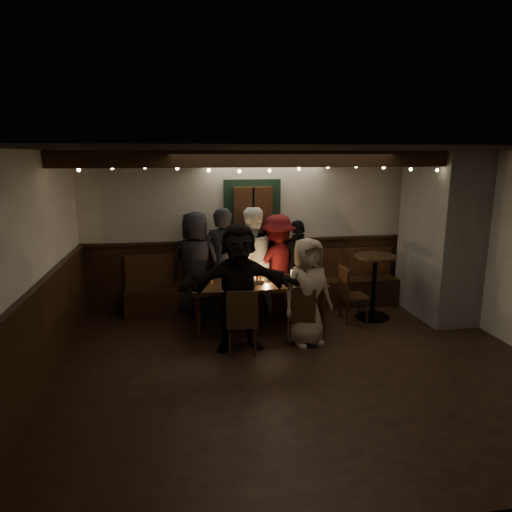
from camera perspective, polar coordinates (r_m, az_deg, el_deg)
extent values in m
cube|color=black|center=(5.79, 5.46, -13.60)|extent=(6.00, 5.00, 0.01)
cube|color=black|center=(5.20, 6.07, 13.16)|extent=(6.00, 5.00, 0.01)
cube|color=beige|center=(7.75, 0.92, 3.31)|extent=(6.00, 0.01, 2.60)
cube|color=beige|center=(5.42, -26.64, -2.07)|extent=(0.01, 5.00, 2.60)
cube|color=black|center=(7.88, 0.94, -2.12)|extent=(6.00, 0.05, 1.10)
cube|color=black|center=(5.63, -25.59, -9.48)|extent=(0.05, 5.00, 1.10)
cube|color=slate|center=(7.76, 21.98, 2.41)|extent=(0.70, 1.40, 2.60)
cube|color=black|center=(7.73, 1.27, -4.91)|extent=(4.60, 0.45, 0.45)
cube|color=#4A2818|center=(7.78, 1.03, -1.17)|extent=(4.60, 0.06, 0.50)
cube|color=black|center=(7.60, -0.47, 5.80)|extent=(0.95, 0.04, 1.00)
cube|color=#4A2818|center=(7.54, -0.40, 5.75)|extent=(0.64, 0.12, 0.76)
cube|color=black|center=(6.17, 3.53, 12.03)|extent=(6.00, 0.16, 0.22)
sphere|color=#FFE599|center=(6.12, -21.29, 10.00)|extent=(0.04, 0.04, 0.04)
sphere|color=#FFE599|center=(6.06, -17.54, 10.47)|extent=(0.04, 0.04, 0.04)
sphere|color=#FFE599|center=(6.01, -13.71, 10.73)|extent=(0.04, 0.04, 0.04)
sphere|color=#FFE599|center=(6.00, -9.82, 10.74)|extent=(0.04, 0.04, 0.04)
sphere|color=#FFE599|center=(6.01, -5.94, 10.61)|extent=(0.04, 0.04, 0.04)
sphere|color=#FFE599|center=(6.05, -2.09, 10.53)|extent=(0.04, 0.04, 0.04)
sphere|color=#FFE599|center=(6.12, 1.69, 10.61)|extent=(0.04, 0.04, 0.04)
sphere|color=#FFE599|center=(6.21, 5.39, 10.81)|extent=(0.04, 0.04, 0.04)
sphere|color=#FFE599|center=(6.32, 8.97, 10.95)|extent=(0.04, 0.04, 0.04)
sphere|color=#FFE599|center=(6.45, 12.40, 10.89)|extent=(0.04, 0.04, 0.04)
sphere|color=#FFE599|center=(6.61, 15.67, 10.61)|extent=(0.04, 0.04, 0.04)
sphere|color=#FFE599|center=(6.79, 18.77, 10.23)|extent=(0.04, 0.04, 0.04)
sphere|color=#FFE599|center=(6.99, 21.70, 9.93)|extent=(0.04, 0.04, 0.04)
sphere|color=#FFE599|center=(7.20, 24.47, 9.81)|extent=(0.04, 0.04, 0.04)
cube|color=black|center=(6.78, 0.28, -3.49)|extent=(1.96, 0.84, 0.06)
cylinder|color=black|center=(6.47, -7.19, -7.64)|extent=(0.07, 0.07, 0.64)
cylinder|color=black|center=(7.12, -7.43, -5.74)|extent=(0.07, 0.07, 0.64)
cylinder|color=black|center=(6.77, 8.40, -6.75)|extent=(0.07, 0.07, 0.64)
cylinder|color=black|center=(7.40, 6.77, -5.02)|extent=(0.07, 0.07, 0.64)
cylinder|color=#BF7226|center=(6.73, -5.71, -2.85)|extent=(0.07, 0.07, 0.13)
cylinder|color=#BF7226|center=(6.47, -2.30, -3.41)|extent=(0.07, 0.07, 0.13)
cylinder|color=silver|center=(6.87, -0.18, -2.46)|extent=(0.07, 0.07, 0.13)
cylinder|color=#BF7226|center=(6.72, 2.99, -2.82)|extent=(0.07, 0.07, 0.13)
cylinder|color=silver|center=(6.99, 4.60, -2.22)|extent=(0.07, 0.07, 0.13)
cylinder|color=#BF7226|center=(6.81, 6.60, -2.67)|extent=(0.07, 0.07, 0.13)
cylinder|color=white|center=(6.44, -3.11, -4.04)|extent=(0.24, 0.24, 0.01)
cube|color=#B2B2B7|center=(6.72, 0.35, -3.18)|extent=(0.15, 0.09, 0.05)
cylinder|color=#990C0C|center=(6.70, 0.11, -2.77)|extent=(0.03, 0.03, 0.15)
cylinder|color=gold|center=(6.71, 0.58, -2.74)|extent=(0.03, 0.03, 0.15)
cylinder|color=silver|center=(6.83, 1.33, -2.80)|extent=(0.05, 0.05, 0.07)
sphere|color=#FFB24C|center=(6.81, 1.33, -2.35)|extent=(0.03, 0.03, 0.03)
cube|color=black|center=(6.00, -1.81, -8.29)|extent=(0.43, 0.43, 0.04)
cube|color=black|center=(5.75, -1.72, -6.62)|extent=(0.40, 0.07, 0.46)
cylinder|color=black|center=(6.24, -0.39, -9.56)|extent=(0.03, 0.03, 0.39)
cylinder|color=black|center=(5.94, -0.11, -10.73)|extent=(0.03, 0.03, 0.39)
cylinder|color=black|center=(6.22, -3.40, -9.64)|extent=(0.03, 0.03, 0.39)
cylinder|color=black|center=(5.92, -3.29, -10.83)|extent=(0.03, 0.03, 0.39)
cube|color=black|center=(6.31, 5.71, -7.53)|extent=(0.46, 0.46, 0.04)
cube|color=black|center=(6.08, 5.73, -6.03)|extent=(0.37, 0.14, 0.43)
cylinder|color=black|center=(6.53, 7.04, -8.76)|extent=(0.03, 0.03, 0.36)
cylinder|color=black|center=(6.25, 7.05, -9.76)|extent=(0.03, 0.03, 0.36)
cylinder|color=black|center=(6.53, 4.35, -8.69)|extent=(0.03, 0.03, 0.36)
cylinder|color=black|center=(6.25, 4.24, -9.69)|extent=(0.03, 0.03, 0.36)
cube|color=black|center=(7.25, 12.13, -4.95)|extent=(0.39, 0.39, 0.04)
cube|color=black|center=(7.11, 10.89, -3.18)|extent=(0.04, 0.39, 0.45)
cylinder|color=black|center=(7.23, 13.69, -6.81)|extent=(0.03, 0.03, 0.38)
cylinder|color=black|center=(7.12, 11.33, -7.01)|extent=(0.03, 0.03, 0.38)
cylinder|color=black|center=(7.51, 12.74, -6.04)|extent=(0.03, 0.03, 0.38)
cylinder|color=black|center=(7.39, 10.46, -6.22)|extent=(0.03, 0.03, 0.38)
cylinder|color=black|center=(7.58, 14.32, -7.33)|extent=(0.52, 0.52, 0.03)
cylinder|color=black|center=(7.44, 14.52, -3.82)|extent=(0.07, 0.07, 1.00)
cylinder|color=black|center=(7.32, 14.73, -0.07)|extent=(0.64, 0.64, 0.04)
imported|color=black|center=(7.32, -7.53, -1.01)|extent=(0.95, 0.77, 1.68)
imported|color=black|center=(7.27, -4.18, -0.75)|extent=(0.74, 0.61, 1.75)
imported|color=white|center=(7.35, -0.70, -0.63)|extent=(0.98, 0.84, 1.74)
imported|color=#4F0D11|center=(7.45, 2.73, -0.96)|extent=(1.18, 0.90, 1.61)
imported|color=black|center=(7.52, 5.29, -1.24)|extent=(0.92, 0.46, 1.51)
imported|color=black|center=(6.00, -2.16, -3.89)|extent=(1.58, 0.53, 1.69)
imported|color=gray|center=(6.19, 6.42, -4.49)|extent=(0.83, 0.66, 1.48)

